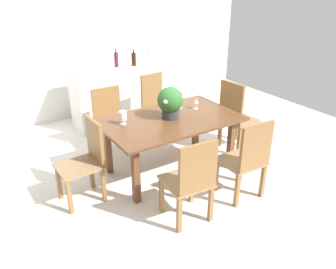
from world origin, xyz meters
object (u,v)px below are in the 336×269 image
object	(u,v)px
chair_far_left	(110,116)
wine_bottle_tall	(134,59)
wine_bottle_dark	(116,60)
kitchen_counter	(130,92)
flower_centerpiece	(170,102)
chair_head_end	(87,158)
chair_foot_end	(235,114)
chair_near_left	(192,179)
wine_glass	(196,101)
dining_table	(170,126)
chair_near_right	(248,157)
crystal_vase_center_near	(123,116)
wine_bottle_amber	(150,53)
chair_far_right	(155,104)
crystal_vase_left	(179,100)

from	to	relation	value
chair_far_left	wine_bottle_tall	bearing A→B (deg)	42.23
wine_bottle_tall	wine_bottle_dark	world-z (taller)	wine_bottle_dark
chair_far_left	kitchen_counter	bearing A→B (deg)	48.18
chair_far_left	flower_centerpiece	distance (m)	1.14
chair_head_end	chair_foot_end	xyz separation A→B (m)	(2.21, -0.01, 0.05)
chair_near_left	wine_glass	distance (m)	1.42
chair_foot_end	chair_far_left	size ratio (longest dim) A/B	1.13
dining_table	chair_near_right	xyz separation A→B (m)	(0.38, -0.99, -0.10)
dining_table	crystal_vase_center_near	bearing A→B (deg)	164.38
chair_near_left	wine_bottle_amber	bearing A→B (deg)	-107.95
chair_far_right	wine_bottle_amber	bearing A→B (deg)	59.03
wine_glass	wine_bottle_amber	bearing A→B (deg)	78.44
kitchen_counter	crystal_vase_center_near	bearing A→B (deg)	-119.25
kitchen_counter	wine_bottle_dark	size ratio (longest dim) A/B	6.73
wine_glass	wine_bottle_tall	xyz separation A→B (m)	(-0.06, 1.63, 0.25)
chair_foot_end	kitchen_counter	bearing A→B (deg)	16.48
chair_near_left	wine_bottle_dark	bearing A→B (deg)	-95.82
chair_head_end	crystal_vase_center_near	distance (m)	0.65
chair_near_left	wine_bottle_dark	xyz separation A→B (m)	(0.53, 2.80, 0.58)
chair_near_right	flower_centerpiece	bearing A→B (deg)	-67.63
wine_glass	crystal_vase_center_near	bearing A→B (deg)	176.41
chair_head_end	wine_bottle_dark	xyz separation A→B (m)	(1.24, 1.80, 0.59)
dining_table	chair_far_right	bearing A→B (deg)	69.20
chair_near_right	kitchen_counter	world-z (taller)	kitchen_counter
crystal_vase_center_near	wine_bottle_tall	world-z (taller)	wine_bottle_tall
chair_foot_end	chair_far_right	size ratio (longest dim) A/B	1.03
dining_table	flower_centerpiece	bearing A→B (deg)	55.18
crystal_vase_center_near	wine_glass	world-z (taller)	crystal_vase_center_near
wine_bottle_amber	wine_bottle_tall	bearing A→B (deg)	-151.11
flower_centerpiece	chair_near_left	bearing A→B (deg)	-111.90
chair_near_left	chair_far_right	xyz separation A→B (m)	(0.77, 1.98, 0.01)
chair_near_right	wine_glass	xyz separation A→B (m)	(0.09, 1.09, 0.31)
chair_far_left	chair_head_end	bearing A→B (deg)	-126.83
chair_near_left	chair_far_left	xyz separation A→B (m)	(0.01, 1.98, -0.02)
chair_foot_end	wine_glass	xyz separation A→B (m)	(-0.63, 0.10, 0.28)
crystal_vase_center_near	wine_bottle_amber	xyz separation A→B (m)	(1.43, 1.81, 0.26)
dining_table	crystal_vase_left	xyz separation A→B (m)	(0.30, 0.25, 0.21)
wine_bottle_tall	kitchen_counter	bearing A→B (deg)	100.53
chair_near_right	kitchen_counter	size ratio (longest dim) A/B	0.49
chair_foot_end	wine_glass	size ratio (longest dim) A/B	7.06
chair_near_right	flower_centerpiece	world-z (taller)	flower_centerpiece
dining_table	wine_bottle_amber	xyz separation A→B (m)	(0.85, 1.97, 0.46)
chair_near_right	crystal_vase_center_near	size ratio (longest dim) A/B	5.85
chair_far_right	crystal_vase_center_near	bearing A→B (deg)	-143.70
chair_foot_end	wine_bottle_tall	size ratio (longest dim) A/B	3.90
dining_table	chair_near_left	world-z (taller)	chair_near_left
dining_table	chair_far_left	xyz separation A→B (m)	(-0.39, 0.99, -0.13)
dining_table	kitchen_counter	world-z (taller)	kitchen_counter
crystal_vase_center_near	chair_far_left	bearing A→B (deg)	77.41
chair_head_end	wine_glass	size ratio (longest dim) A/B	6.44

